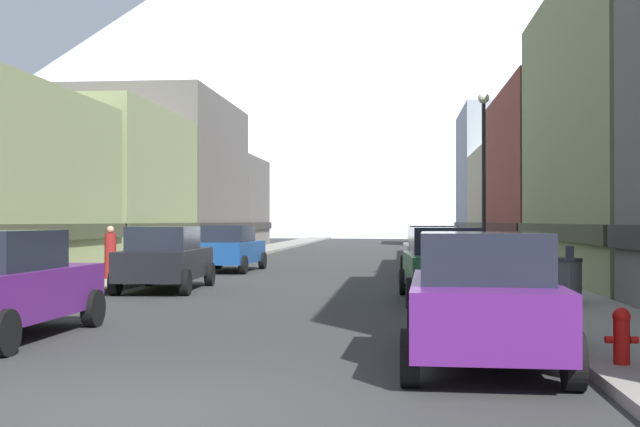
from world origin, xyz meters
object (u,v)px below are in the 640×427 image
fire_hydrant_near (622,334)px  pedestrian_0 (110,254)px  streetlamp_right (484,156)px  car_right_1 (445,264)px  car_left_1 (165,258)px  car_left_2 (230,248)px  car_right_2 (432,251)px  trash_bin_right (569,280)px  car_right_0 (482,298)px  parking_meter_near (570,272)px

fire_hydrant_near → pedestrian_0: size_ratio=0.43×
fire_hydrant_near → streetlamp_right: streetlamp_right is taller
car_right_1 → car_left_1: bearing=163.4°
car_left_2 → car_right_1: 13.32m
car_left_2 → pedestrian_0: (-2.45, -6.26, 0.00)m
car_right_2 → trash_bin_right: (2.55, -10.17, -0.26)m
car_left_2 → fire_hydrant_near: bearing=-65.6°
trash_bin_right → streetlamp_right: streetlamp_right is taller
car_right_2 → pedestrian_0: pedestrian_0 is taller
streetlamp_right → car_right_0: bearing=-95.9°
car_left_2 → streetlamp_right: (9.15, -4.71, 3.09)m
car_left_2 → parking_meter_near: bearing=-58.9°
car_right_0 → trash_bin_right: bearing=70.1°
car_right_0 → car_right_1: bearing=90.0°
car_left_2 → trash_bin_right: (10.15, -12.72, -0.26)m
car_right_2 → fire_hydrant_near: 17.93m
car_right_2 → parking_meter_near: (1.95, -13.26, 0.11)m
streetlamp_right → parking_meter_near: bearing=-87.9°
car_left_1 → car_right_1: 7.93m
car_left_1 → car_right_1: bearing=-16.6°
car_right_0 → trash_bin_right: (2.55, 7.05, -0.26)m
car_left_1 → car_right_2: size_ratio=1.01×
car_right_1 → pedestrian_0: size_ratio=2.75×
car_right_2 → pedestrian_0: bearing=-159.7°
car_left_1 → car_right_1: (7.59, -2.27, 0.00)m
car_left_1 → car_left_2: 8.67m
streetlamp_right → trash_bin_right: bearing=-82.9°
trash_bin_right → pedestrian_0: bearing=152.9°
parking_meter_near → pedestrian_0: (-12.00, 9.55, -0.11)m
car_right_1 → trash_bin_right: car_right_1 is taller
car_right_0 → car_right_1: (-0.00, 8.83, 0.00)m
car_left_2 → car_right_1: (7.60, -10.94, 0.00)m
car_left_2 → car_right_0: (7.60, -19.77, 0.00)m
car_left_1 → pedestrian_0: 3.44m
parking_meter_near → pedestrian_0: 15.33m
parking_meter_near → trash_bin_right: bearing=79.0°
fire_hydrant_near → car_left_1: bearing=128.2°
car_right_0 → pedestrian_0: 16.83m
car_right_1 → car_right_2: same height
parking_meter_near → streetlamp_right: 11.50m
car_left_1 → car_left_2: bearing=90.0°
trash_bin_right → pedestrian_0: (-12.60, 6.46, 0.26)m
car_left_2 → streetlamp_right: 10.75m
parking_meter_near → streetlamp_right: streetlamp_right is taller
parking_meter_near → car_left_1: bearing=143.2°
fire_hydrant_near → trash_bin_right: size_ratio=0.72×
parking_meter_near → streetlamp_right: (-0.40, 11.10, 2.97)m
fire_hydrant_near → parking_meter_near: (0.30, 4.60, 0.49)m
parking_meter_near → pedestrian_0: bearing=141.5°
car_left_2 → car_right_0: size_ratio=1.00×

